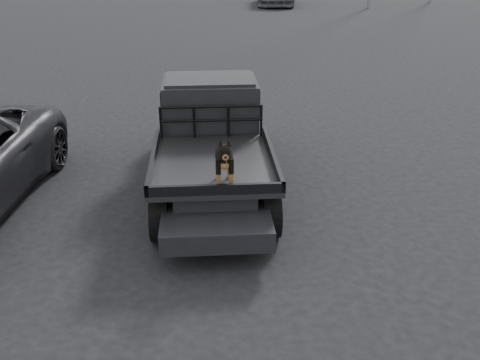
{
  "coord_description": "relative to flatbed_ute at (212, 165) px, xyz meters",
  "views": [
    {
      "loc": [
        0.55,
        -6.55,
        4.18
      ],
      "look_at": [
        1.0,
        -0.26,
        1.28
      ],
      "focal_mm": 40.0,
      "sensor_mm": 36.0,
      "label": 1
    }
  ],
  "objects": [
    {
      "name": "headache_rack",
      "position": [
        0.0,
        0.2,
        0.74
      ],
      "size": [
        1.8,
        0.08,
        0.55
      ],
      "primitive_type": null,
      "color": "black",
      "rests_on": "flatbed_ute"
    },
    {
      "name": "ute_cab",
      "position": [
        0.0,
        0.95,
        0.9
      ],
      "size": [
        1.72,
        1.3,
        0.88
      ],
      "primitive_type": null,
      "color": "black",
      "rests_on": "flatbed_ute"
    },
    {
      "name": "dog",
      "position": [
        0.14,
        -1.76,
        0.83
      ],
      "size": [
        0.32,
        0.6,
        0.74
      ],
      "primitive_type": null,
      "color": "black",
      "rests_on": "flatbed_ute"
    },
    {
      "name": "ground",
      "position": [
        -0.68,
        -2.18,
        -0.46
      ],
      "size": [
        120.0,
        120.0,
        0.0
      ],
      "primitive_type": "plane",
      "color": "black",
      "rests_on": "ground"
    },
    {
      "name": "flatbed_ute",
      "position": [
        0.0,
        0.0,
        0.0
      ],
      "size": [
        2.0,
        5.4,
        0.92
      ],
      "primitive_type": null,
      "color": "black",
      "rests_on": "ground"
    }
  ]
}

